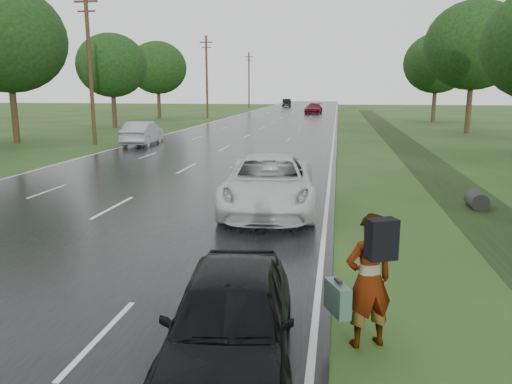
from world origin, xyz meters
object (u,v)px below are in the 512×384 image
object	(u,v)px
white_pickup	(269,183)
dark_sedan	(230,319)
silver_sedan	(142,133)
pedestrian	(368,279)

from	to	relation	value
white_pickup	dark_sedan	distance (m)	9.05
dark_sedan	silver_sedan	xyz separation A→B (m)	(-11.47, 25.51, 0.07)
pedestrian	dark_sedan	size ratio (longest dim) A/B	0.49
white_pickup	dark_sedan	world-z (taller)	white_pickup
dark_sedan	silver_sedan	size ratio (longest dim) A/B	0.88
pedestrian	white_pickup	size ratio (longest dim) A/B	0.34
dark_sedan	silver_sedan	distance (m)	27.97
pedestrian	white_pickup	distance (m)	8.45
white_pickup	silver_sedan	distance (m)	19.68
pedestrian	white_pickup	bearing A→B (deg)	-97.12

